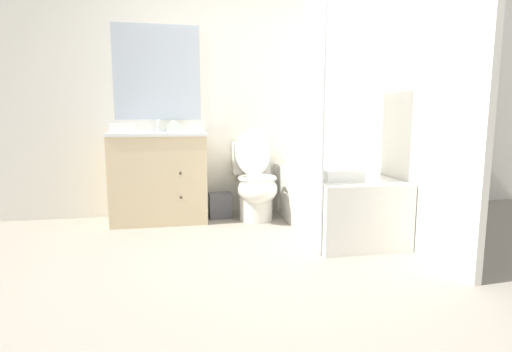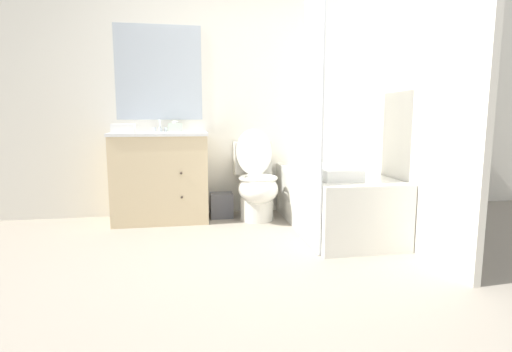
{
  "view_description": "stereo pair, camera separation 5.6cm",
  "coord_description": "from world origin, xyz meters",
  "px_view_note": "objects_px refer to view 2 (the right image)",
  "views": [
    {
      "loc": [
        -0.53,
        -2.49,
        1.0
      ],
      "look_at": [
        0.09,
        0.76,
        0.52
      ],
      "focal_mm": 28.0,
      "sensor_mm": 36.0,
      "label": 1
    },
    {
      "loc": [
        -0.48,
        -2.5,
        1.0
      ],
      "look_at": [
        0.09,
        0.76,
        0.52
      ],
      "focal_mm": 28.0,
      "sensor_mm": 36.0,
      "label": 2
    }
  ],
  "objects_px": {
    "wastebasket": "(221,205)",
    "hand_towel_folded": "(123,128)",
    "toilet": "(256,185)",
    "vanity_cabinet": "(161,176)",
    "bath_towel_folded": "(341,175)",
    "tissue_box": "(175,127)",
    "sink_faucet": "(160,128)",
    "bathtub": "(332,200)"
  },
  "relations": [
    {
      "from": "wastebasket",
      "to": "hand_towel_folded",
      "type": "xyz_separation_m",
      "value": [
        -0.91,
        -0.12,
        0.78
      ]
    },
    {
      "from": "toilet",
      "to": "wastebasket",
      "type": "distance_m",
      "value": 0.43
    },
    {
      "from": "vanity_cabinet",
      "to": "toilet",
      "type": "xyz_separation_m",
      "value": [
        0.93,
        -0.11,
        -0.09
      ]
    },
    {
      "from": "toilet",
      "to": "bath_towel_folded",
      "type": "height_order",
      "value": "toilet"
    },
    {
      "from": "hand_towel_folded",
      "to": "tissue_box",
      "type": "bearing_deg",
      "value": 25.29
    },
    {
      "from": "bath_towel_folded",
      "to": "wastebasket",
      "type": "bearing_deg",
      "value": 128.47
    },
    {
      "from": "wastebasket",
      "to": "sink_faucet",
      "type": "bearing_deg",
      "value": 166.12
    },
    {
      "from": "sink_faucet",
      "to": "tissue_box",
      "type": "bearing_deg",
      "value": -18.0
    },
    {
      "from": "vanity_cabinet",
      "to": "toilet",
      "type": "distance_m",
      "value": 0.94
    },
    {
      "from": "bathtub",
      "to": "toilet",
      "type": "bearing_deg",
      "value": 146.0
    },
    {
      "from": "toilet",
      "to": "tissue_box",
      "type": "distance_m",
      "value": 0.99
    },
    {
      "from": "vanity_cabinet",
      "to": "bathtub",
      "type": "relative_size",
      "value": 0.58
    },
    {
      "from": "toilet",
      "to": "wastebasket",
      "type": "bearing_deg",
      "value": 158.01
    },
    {
      "from": "bath_towel_folded",
      "to": "vanity_cabinet",
      "type": "bearing_deg",
      "value": 144.17
    },
    {
      "from": "vanity_cabinet",
      "to": "hand_towel_folded",
      "type": "xyz_separation_m",
      "value": [
        -0.31,
        -0.09,
        0.47
      ]
    },
    {
      "from": "toilet",
      "to": "bathtub",
      "type": "bearing_deg",
      "value": -34.0
    },
    {
      "from": "bathtub",
      "to": "tissue_box",
      "type": "xyz_separation_m",
      "value": [
        -1.41,
        0.66,
        0.65
      ]
    },
    {
      "from": "toilet",
      "to": "vanity_cabinet",
      "type": "bearing_deg",
      "value": 173.3
    },
    {
      "from": "bathtub",
      "to": "hand_towel_folded",
      "type": "xyz_separation_m",
      "value": [
        -1.88,
        0.44,
        0.65
      ]
    },
    {
      "from": "vanity_cabinet",
      "to": "bathtub",
      "type": "bearing_deg",
      "value": -18.93
    },
    {
      "from": "wastebasket",
      "to": "bath_towel_folded",
      "type": "height_order",
      "value": "bath_towel_folded"
    },
    {
      "from": "toilet",
      "to": "bath_towel_folded",
      "type": "xyz_separation_m",
      "value": [
        0.51,
        -0.93,
        0.21
      ]
    },
    {
      "from": "bathtub",
      "to": "wastebasket",
      "type": "xyz_separation_m",
      "value": [
        -0.97,
        0.56,
        -0.14
      ]
    },
    {
      "from": "sink_faucet",
      "to": "wastebasket",
      "type": "relative_size",
      "value": 0.57
    },
    {
      "from": "wastebasket",
      "to": "tissue_box",
      "type": "bearing_deg",
      "value": 167.54
    },
    {
      "from": "tissue_box",
      "to": "bath_towel_folded",
      "type": "height_order",
      "value": "tissue_box"
    },
    {
      "from": "bathtub",
      "to": "bath_towel_folded",
      "type": "xyz_separation_m",
      "value": [
        -0.12,
        -0.5,
        0.3
      ]
    },
    {
      "from": "toilet",
      "to": "bath_towel_folded",
      "type": "bearing_deg",
      "value": -61.29
    },
    {
      "from": "bathtub",
      "to": "sink_faucet",
      "type": "bearing_deg",
      "value": 155.58
    },
    {
      "from": "vanity_cabinet",
      "to": "bathtub",
      "type": "xyz_separation_m",
      "value": [
        1.56,
        -0.54,
        -0.18
      ]
    },
    {
      "from": "sink_faucet",
      "to": "wastebasket",
      "type": "height_order",
      "value": "sink_faucet"
    },
    {
      "from": "toilet",
      "to": "tissue_box",
      "type": "bearing_deg",
      "value": 163.29
    },
    {
      "from": "hand_towel_folded",
      "to": "bath_towel_folded",
      "type": "distance_m",
      "value": 2.02
    },
    {
      "from": "vanity_cabinet",
      "to": "hand_towel_folded",
      "type": "bearing_deg",
      "value": -163.4
    },
    {
      "from": "bathtub",
      "to": "wastebasket",
      "type": "distance_m",
      "value": 1.13
    },
    {
      "from": "sink_faucet",
      "to": "hand_towel_folded",
      "type": "height_order",
      "value": "sink_faucet"
    },
    {
      "from": "wastebasket",
      "to": "bathtub",
      "type": "bearing_deg",
      "value": -30.12
    },
    {
      "from": "sink_faucet",
      "to": "tissue_box",
      "type": "xyz_separation_m",
      "value": [
        0.15,
        -0.05,
        0.01
      ]
    },
    {
      "from": "bath_towel_folded",
      "to": "sink_faucet",
      "type": "bearing_deg",
      "value": 139.88
    },
    {
      "from": "vanity_cabinet",
      "to": "wastebasket",
      "type": "relative_size",
      "value": 3.66
    },
    {
      "from": "vanity_cabinet",
      "to": "toilet",
      "type": "bearing_deg",
      "value": -6.7
    },
    {
      "from": "vanity_cabinet",
      "to": "tissue_box",
      "type": "xyz_separation_m",
      "value": [
        0.15,
        0.13,
        0.47
      ]
    }
  ]
}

